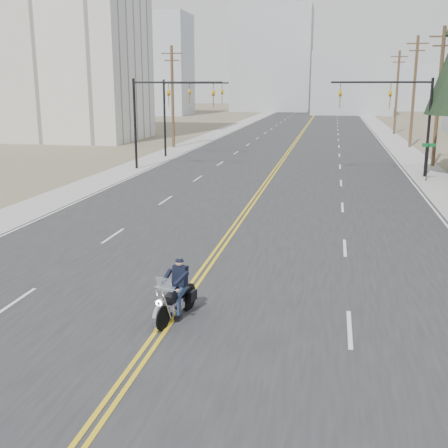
% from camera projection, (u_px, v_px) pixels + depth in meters
% --- Properties ---
extents(ground_plane, '(400.00, 400.00, 0.00)m').
position_uv_depth(ground_plane, '(122.00, 387.00, 12.34)').
color(ground_plane, '#776D56').
rests_on(ground_plane, ground).
extents(road, '(20.00, 200.00, 0.01)m').
position_uv_depth(road, '(302.00, 133.00, 79.07)').
color(road, '#303033').
rests_on(road, ground).
extents(sidewalk_left, '(3.00, 200.00, 0.01)m').
position_uv_depth(sidewalk_left, '(222.00, 132.00, 81.18)').
color(sidewalk_left, '#A5A5A0').
rests_on(sidewalk_left, ground).
extents(sidewalk_right, '(3.00, 200.00, 0.01)m').
position_uv_depth(sidewalk_right, '(386.00, 134.00, 76.95)').
color(sidewalk_right, '#A5A5A0').
rests_on(sidewalk_right, ground).
extents(traffic_mast_left, '(7.10, 0.26, 7.00)m').
position_uv_depth(traffic_mast_left, '(159.00, 106.00, 43.31)').
color(traffic_mast_left, black).
rests_on(traffic_mast_left, ground).
extents(traffic_mast_right, '(7.10, 0.26, 7.00)m').
position_uv_depth(traffic_mast_right, '(401.00, 108.00, 40.01)').
color(traffic_mast_right, black).
rests_on(traffic_mast_right, ground).
extents(traffic_mast_far, '(6.10, 0.26, 7.00)m').
position_uv_depth(traffic_mast_far, '(182.00, 104.00, 51.01)').
color(traffic_mast_far, black).
rests_on(traffic_mast_far, ground).
extents(street_sign, '(0.90, 0.06, 2.62)m').
position_uv_depth(street_sign, '(428.00, 155.00, 38.52)').
color(street_sign, black).
rests_on(street_sign, ground).
extents(utility_pole_c, '(2.20, 0.30, 11.00)m').
position_uv_depth(utility_pole_c, '(439.00, 95.00, 44.89)').
color(utility_pole_c, brown).
rests_on(utility_pole_c, ground).
extents(utility_pole_d, '(2.20, 0.30, 11.50)m').
position_uv_depth(utility_pole_d, '(414.00, 90.00, 59.13)').
color(utility_pole_d, brown).
rests_on(utility_pole_d, ground).
extents(utility_pole_e, '(2.20, 0.30, 11.00)m').
position_uv_depth(utility_pole_e, '(397.00, 91.00, 75.39)').
color(utility_pole_e, brown).
rests_on(utility_pole_e, ground).
extents(utility_pole_left, '(2.20, 0.30, 10.50)m').
position_uv_depth(utility_pole_left, '(173.00, 95.00, 59.08)').
color(utility_pole_left, brown).
rests_on(utility_pole_left, ground).
extents(apartment_block, '(18.00, 14.00, 30.00)m').
position_uv_depth(apartment_block, '(61.00, 11.00, 66.32)').
color(apartment_block, silver).
rests_on(apartment_block, ground).
extents(haze_bldg_a, '(14.00, 12.00, 22.00)m').
position_uv_depth(haze_bldg_a, '(158.00, 65.00, 125.76)').
color(haze_bldg_a, '#B7BCC6').
rests_on(haze_bldg_a, ground).
extents(haze_bldg_b, '(18.00, 14.00, 14.00)m').
position_uv_depth(haze_bldg_b, '(352.00, 83.00, 128.35)').
color(haze_bldg_b, '#ADB2B7').
rests_on(haze_bldg_b, ground).
extents(haze_bldg_d, '(20.00, 15.00, 26.00)m').
position_uv_depth(haze_bldg_d, '(272.00, 60.00, 144.89)').
color(haze_bldg_d, '#ADB2B7').
rests_on(haze_bldg_d, ground).
extents(haze_bldg_e, '(14.00, 14.00, 12.00)m').
position_uv_depth(haze_bldg_e, '(414.00, 87.00, 149.29)').
color(haze_bldg_e, '#B7BCC6').
rests_on(haze_bldg_e, ground).
extents(haze_bldg_f, '(12.00, 12.00, 16.00)m').
position_uv_depth(haze_bldg_f, '(120.00, 79.00, 143.54)').
color(haze_bldg_f, '#ADB2B7').
rests_on(haze_bldg_f, ground).
extents(motorcyclist, '(1.41, 2.37, 1.73)m').
position_uv_depth(motorcyclist, '(175.00, 291.00, 15.72)').
color(motorcyclist, black).
rests_on(motorcyclist, ground).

